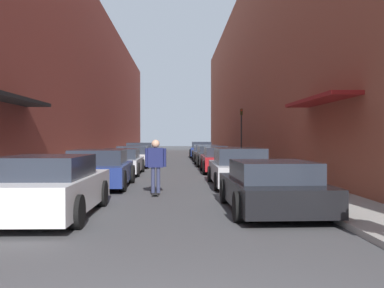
% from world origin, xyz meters
% --- Properties ---
extents(ground, '(133.22, 133.22, 0.00)m').
position_xyz_m(ground, '(0.00, 24.22, 0.00)').
color(ground, '#424244').
extents(curb_strip_left, '(1.80, 60.55, 0.12)m').
position_xyz_m(curb_strip_left, '(-4.34, 30.28, 0.06)').
color(curb_strip_left, gray).
rests_on(curb_strip_left, ground).
extents(curb_strip_right, '(1.80, 60.55, 0.12)m').
position_xyz_m(curb_strip_right, '(4.34, 30.28, 0.06)').
color(curb_strip_right, gray).
rests_on(curb_strip_right, ground).
extents(building_row_left, '(4.90, 60.55, 11.50)m').
position_xyz_m(building_row_left, '(-7.24, 30.27, 5.75)').
color(building_row_left, brown).
rests_on(building_row_left, ground).
extents(building_row_right, '(4.90, 60.55, 13.28)m').
position_xyz_m(building_row_right, '(7.24, 30.27, 6.64)').
color(building_row_right, brown).
rests_on(building_row_right, ground).
extents(parked_car_left_0, '(1.98, 4.31, 1.32)m').
position_xyz_m(parked_car_left_0, '(-2.45, 6.37, 0.64)').
color(parked_car_left_0, silver).
rests_on(parked_car_left_0, ground).
extents(parked_car_left_1, '(2.09, 4.33, 1.30)m').
position_xyz_m(parked_car_left_1, '(-2.37, 11.86, 0.63)').
color(parked_car_left_1, navy).
rests_on(parked_car_left_1, ground).
extents(parked_car_left_2, '(1.90, 4.32, 1.21)m').
position_xyz_m(parked_car_left_2, '(-2.31, 17.12, 0.59)').
color(parked_car_left_2, '#B7B7BC').
rests_on(parked_car_left_2, ground).
extents(parked_car_left_3, '(2.03, 3.98, 1.24)m').
position_xyz_m(parked_car_left_3, '(-2.30, 22.30, 0.61)').
color(parked_car_left_3, '#B7B7BC').
rests_on(parked_car_left_3, ground).
extents(parked_car_left_4, '(2.07, 3.98, 1.39)m').
position_xyz_m(parked_car_left_4, '(-2.34, 27.29, 0.67)').
color(parked_car_left_4, black).
rests_on(parked_car_left_4, ground).
extents(parked_car_left_5, '(2.09, 4.02, 1.22)m').
position_xyz_m(parked_car_left_5, '(-2.48, 32.19, 0.59)').
color(parked_car_left_5, maroon).
rests_on(parked_car_left_5, ground).
extents(parked_car_right_0, '(2.06, 4.17, 1.17)m').
position_xyz_m(parked_car_right_0, '(2.47, 6.85, 0.57)').
color(parked_car_right_0, black).
rests_on(parked_car_right_0, ground).
extents(parked_car_right_1, '(1.95, 4.75, 1.35)m').
position_xyz_m(parked_car_right_1, '(2.46, 12.17, 0.64)').
color(parked_car_right_1, '#B7B7BC').
rests_on(parked_car_right_1, ground).
extents(parked_car_right_2, '(2.03, 3.91, 1.26)m').
position_xyz_m(parked_car_right_2, '(2.49, 18.08, 0.61)').
color(parked_car_right_2, maroon).
rests_on(parked_car_right_2, ground).
extents(parked_car_right_3, '(1.99, 4.64, 1.24)m').
position_xyz_m(parked_car_right_3, '(2.39, 23.33, 0.61)').
color(parked_car_right_3, '#232326').
rests_on(parked_car_right_3, ground).
extents(parked_car_right_4, '(1.92, 4.81, 1.21)m').
position_xyz_m(parked_car_right_4, '(2.36, 29.09, 0.60)').
color(parked_car_right_4, navy).
rests_on(parked_car_right_4, ground).
extents(parked_car_right_5, '(2.01, 4.00, 1.39)m').
position_xyz_m(parked_car_right_5, '(2.37, 34.42, 0.67)').
color(parked_car_right_5, navy).
rests_on(parked_car_right_5, ground).
extents(skateboarder, '(0.63, 0.78, 1.65)m').
position_xyz_m(skateboarder, '(-0.34, 9.78, 1.01)').
color(skateboarder, black).
rests_on(skateboarder, ground).
extents(traffic_light, '(0.16, 0.22, 3.67)m').
position_xyz_m(traffic_light, '(4.83, 27.34, 2.38)').
color(traffic_light, '#2D2D2D').
rests_on(traffic_light, curb_strip_right).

